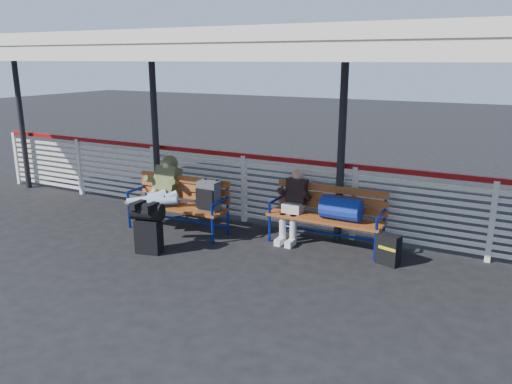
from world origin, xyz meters
The scene contains 9 objects.
ground centered at (0.00, 0.00, 0.00)m, with size 60.00×60.00×0.00m, color black.
fence centered at (0.00, 1.90, 0.66)m, with size 12.08×0.08×1.24m.
canopy centered at (0.00, 0.87, 3.04)m, with size 12.60×3.60×3.16m.
luggage_stack centered at (-0.54, -0.08, 0.42)m, with size 0.51×0.36×0.78m.
bench_left centered at (-0.52, 0.95, 0.60)m, with size 1.80×0.56×0.95m.
bench_right centered at (1.83, 1.45, 0.60)m, with size 1.80×0.56×0.92m.
traveler_man centered at (-0.88, 0.61, 0.69)m, with size 0.94×1.63×0.77m.
companion_person centered at (1.15, 1.44, 0.60)m, with size 0.32×0.66×1.15m.
suitcase_side centered at (2.75, 1.15, 0.22)m, with size 0.35×0.27×0.44m.
Camera 1 is at (4.15, -5.56, 2.83)m, focal length 35.00 mm.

